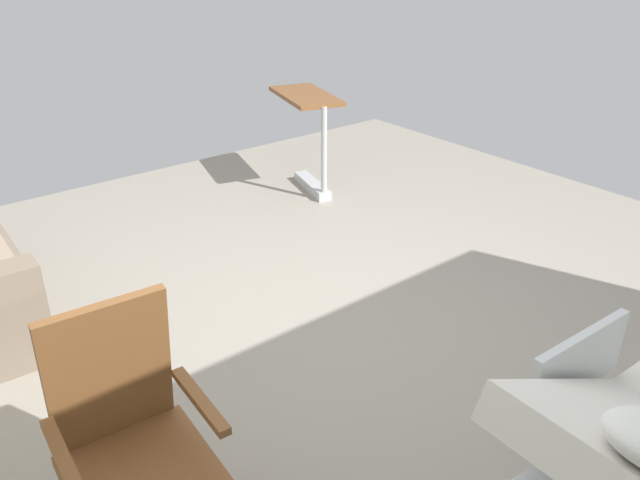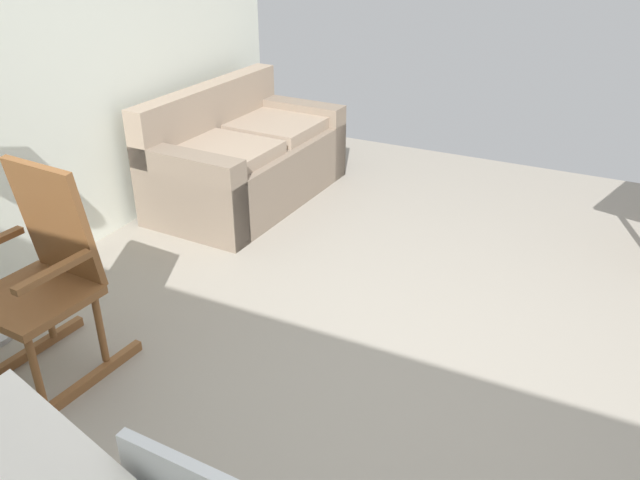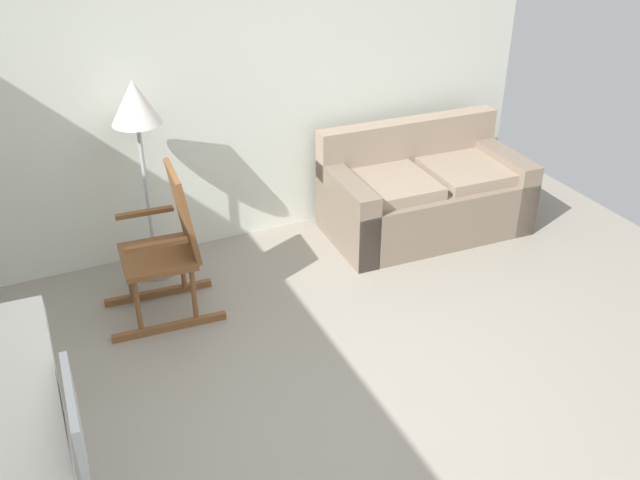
{
  "view_description": "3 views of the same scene",
  "coord_description": "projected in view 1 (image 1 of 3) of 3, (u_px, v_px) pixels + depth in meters",
  "views": [
    {
      "loc": [
        -2.31,
        2.07,
        2.14
      ],
      "look_at": [
        -0.15,
        0.34,
        0.76
      ],
      "focal_mm": 35.67,
      "sensor_mm": 36.0,
      "label": 1
    },
    {
      "loc": [
        -2.31,
        -0.73,
        2.05
      ],
      "look_at": [
        -0.22,
        0.31,
        0.82
      ],
      "focal_mm": 36.09,
      "sensor_mm": 36.0,
      "label": 2
    },
    {
      "loc": [
        -1.38,
        -2.52,
        2.86
      ],
      "look_at": [
        0.14,
        0.75,
        0.79
      ],
      "focal_mm": 39.58,
      "sensor_mm": 36.0,
      "label": 3
    }
  ],
  "objects": [
    {
      "name": "rocking_chair",
      "position": [
        132.0,
        448.0,
        2.21
      ],
      "size": [
        0.79,
        0.53,
        1.05
      ],
      "color": "brown",
      "rests_on": "ground"
    },
    {
      "name": "overbed_table",
      "position": [
        310.0,
        131.0,
        5.55
      ],
      "size": [
        0.88,
        0.6,
        0.84
      ],
      "color": "#B2B5BA",
      "rests_on": "ground"
    },
    {
      "name": "ground_plane",
      "position": [
        349.0,
        332.0,
        3.72
      ],
      "size": [
        6.53,
        6.53,
        0.0
      ],
      "primitive_type": "plane",
      "color": "gray"
    }
  ]
}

